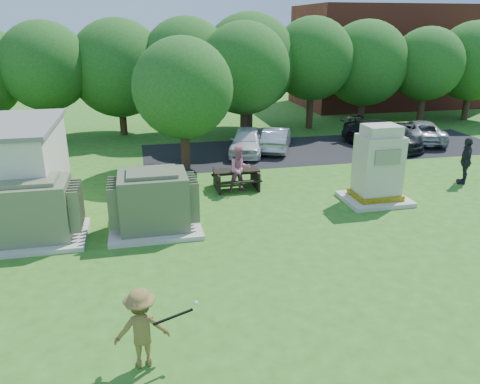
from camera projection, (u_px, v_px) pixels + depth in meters
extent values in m
plane|color=#2D6619|center=(273.00, 290.00, 12.15)|extent=(120.00, 120.00, 0.00)
cube|color=maroon|center=(390.00, 56.00, 39.28)|extent=(15.00, 8.00, 8.00)
cube|color=#232326|center=(326.00, 149.00, 25.98)|extent=(20.00, 6.00, 0.01)
cube|color=beige|center=(38.00, 238.00, 14.94)|extent=(3.00, 2.40, 0.15)
cube|color=#666F4F|center=(34.00, 209.00, 14.61)|extent=(2.20, 1.80, 1.80)
cube|color=#666F4F|center=(29.00, 180.00, 14.29)|extent=(1.60, 1.30, 0.12)
cube|color=#666F4F|center=(76.00, 205.00, 14.86)|extent=(0.32, 1.50, 1.35)
cube|color=beige|center=(155.00, 227.00, 15.69)|extent=(3.00, 2.40, 0.15)
cube|color=#555F42|center=(154.00, 200.00, 15.36)|extent=(2.20, 1.80, 1.80)
cube|color=#555F42|center=(152.00, 172.00, 15.04)|extent=(1.60, 1.30, 0.12)
cube|color=#555F42|center=(114.00, 203.00, 15.09)|extent=(0.32, 1.50, 1.35)
cube|color=#555F42|center=(192.00, 197.00, 15.61)|extent=(0.32, 1.50, 1.35)
cube|color=beige|center=(375.00, 199.00, 18.23)|extent=(2.46, 2.01, 0.17)
cube|color=yellow|center=(375.00, 195.00, 18.17)|extent=(1.74, 1.40, 0.20)
cube|color=beige|center=(378.00, 164.00, 17.76)|extent=(1.57, 1.23, 2.24)
cube|color=beige|center=(382.00, 130.00, 17.32)|extent=(1.29, 1.01, 0.39)
cube|color=gray|center=(388.00, 157.00, 17.01)|extent=(1.01, 0.04, 0.56)
cube|color=black|center=(236.00, 171.00, 19.42)|extent=(1.90, 0.74, 0.06)
cube|color=black|center=(233.00, 174.00, 20.06)|extent=(1.90, 0.26, 0.05)
cube|color=black|center=(239.00, 182.00, 19.00)|extent=(1.90, 0.26, 0.05)
cube|color=black|center=(217.00, 181.00, 19.39)|extent=(0.08, 1.42, 0.78)
cube|color=black|center=(255.00, 178.00, 19.72)|extent=(0.08, 1.42, 0.78)
imported|color=brown|center=(142.00, 328.00, 9.21)|extent=(1.12, 0.67, 1.70)
imported|color=#C66987|center=(240.00, 169.00, 19.02)|extent=(1.01, 0.83, 1.91)
imported|color=#232227|center=(466.00, 161.00, 20.00)|extent=(1.05, 1.26, 2.01)
imported|color=silver|center=(247.00, 141.00, 24.74)|extent=(2.87, 4.39, 1.39)
imported|color=#A5A6AA|center=(276.00, 139.00, 25.46)|extent=(2.75, 4.09, 1.28)
imported|color=black|center=(382.00, 135.00, 25.99)|extent=(3.67, 5.30, 1.43)
imported|color=#AAABAF|center=(420.00, 131.00, 27.32)|extent=(3.37, 5.00, 1.27)
cylinder|color=black|center=(173.00, 317.00, 9.12)|extent=(0.80, 0.39, 0.06)
cylinder|color=maroon|center=(147.00, 319.00, 9.04)|extent=(0.23, 0.15, 0.06)
sphere|color=white|center=(196.00, 303.00, 9.35)|extent=(0.09, 0.09, 0.09)
cylinder|color=#47301E|center=(52.00, 117.00, 27.33)|extent=(0.44, 0.44, 2.80)
sphere|color=#235B1C|center=(45.00, 66.00, 26.35)|extent=(5.00, 5.00, 5.00)
cylinder|color=#47301E|center=(123.00, 116.00, 28.96)|extent=(0.44, 0.44, 2.30)
sphere|color=#235B1C|center=(119.00, 68.00, 27.99)|extent=(5.80, 5.80, 5.80)
cylinder|color=#47301E|center=(189.00, 113.00, 28.88)|extent=(0.44, 0.44, 2.70)
sphere|color=#235B1C|center=(187.00, 63.00, 27.88)|extent=(5.40, 5.40, 5.40)
cylinder|color=#47301E|center=(249.00, 111.00, 30.28)|extent=(0.44, 0.44, 2.50)
sphere|color=#235B1C|center=(250.00, 62.00, 29.25)|extent=(6.00, 6.00, 6.00)
cylinder|color=#47301E|center=(310.00, 106.00, 30.66)|extent=(0.44, 0.44, 2.90)
sphere|color=#235B1C|center=(312.00, 59.00, 29.65)|extent=(5.20, 5.20, 5.20)
cylinder|color=#47301E|center=(362.00, 107.00, 32.11)|extent=(0.44, 0.44, 2.40)
sphere|color=#235B1C|center=(365.00, 63.00, 31.14)|extent=(5.60, 5.60, 5.60)
cylinder|color=#47301E|center=(421.00, 105.00, 32.06)|extent=(0.44, 0.44, 2.60)
sphere|color=#235B1C|center=(427.00, 64.00, 31.14)|extent=(4.80, 4.80, 4.80)
cylinder|color=#47301E|center=(467.00, 103.00, 33.44)|extent=(0.44, 0.44, 2.50)
sphere|color=#235B1C|center=(473.00, 61.00, 32.48)|extent=(5.40, 5.40, 5.40)
cylinder|color=#47301E|center=(185.00, 143.00, 22.11)|extent=(0.44, 0.44, 2.40)
sphere|color=#235B1C|center=(183.00, 88.00, 21.24)|extent=(4.60, 4.60, 4.60)
cylinder|color=#47301E|center=(244.00, 118.00, 27.49)|extent=(0.44, 0.44, 2.60)
sphere|color=#235B1C|center=(244.00, 68.00, 26.52)|extent=(5.20, 5.20, 5.20)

